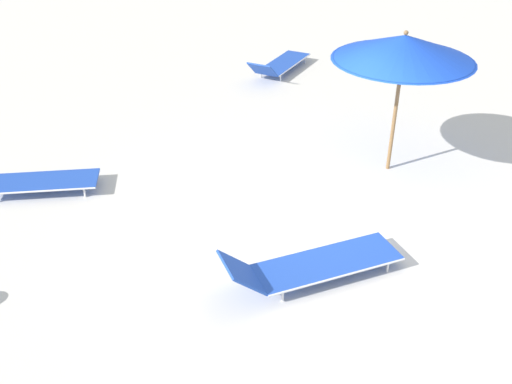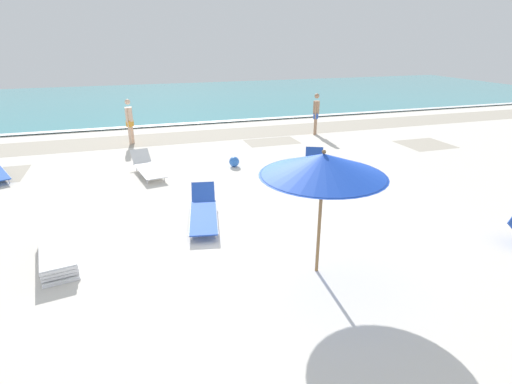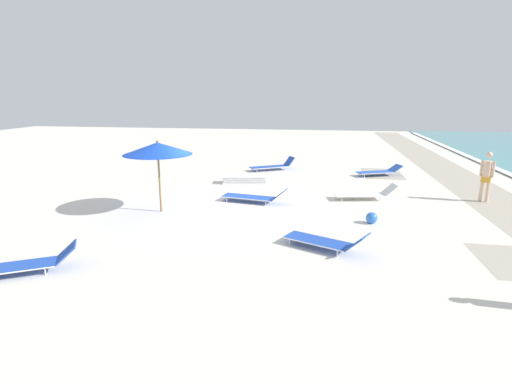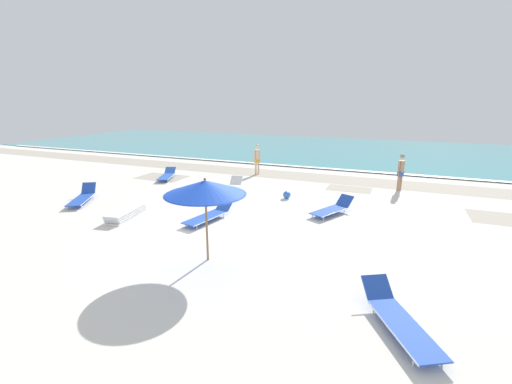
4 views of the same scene
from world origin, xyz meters
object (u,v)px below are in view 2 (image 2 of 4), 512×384
(beachgoer_shoreline_child, at_px, (316,112))
(beach_ball, at_px, (234,162))
(beachgoer_wading_adult, at_px, (129,119))
(beach_umbrella, at_px, (323,165))
(sun_lounger_under_umbrella, at_px, (314,166))
(sun_lounger_beside_umbrella, at_px, (148,167))
(lounger_stack, at_px, (58,252))
(sun_lounger_near_water_right, at_px, (203,211))

(beachgoer_shoreline_child, distance_m, beach_ball, 5.77)
(beachgoer_wading_adult, xyz_separation_m, beach_ball, (3.14, -4.17, -0.83))
(beach_umbrella, relative_size, sun_lounger_under_umbrella, 1.08)
(beachgoer_wading_adult, bearing_deg, sun_lounger_beside_umbrella, -145.20)
(sun_lounger_under_umbrella, bearing_deg, beachgoer_shoreline_child, 89.72)
(lounger_stack, relative_size, beachgoer_wading_adult, 1.12)
(sun_lounger_under_umbrella, xyz_separation_m, sun_lounger_beside_umbrella, (-5.02, 1.44, -0.00))
(beach_umbrella, xyz_separation_m, sun_lounger_near_water_right, (-1.56, 2.80, -1.82))
(beach_umbrella, bearing_deg, beach_ball, 88.47)
(lounger_stack, bearing_deg, beachgoer_shoreline_child, 31.53)
(sun_lounger_beside_umbrella, distance_m, beach_ball, 2.77)
(lounger_stack, distance_m, beachgoer_wading_adult, 9.05)
(sun_lounger_under_umbrella, distance_m, sun_lounger_beside_umbrella, 5.22)
(lounger_stack, relative_size, beachgoer_shoreline_child, 1.12)
(lounger_stack, height_order, sun_lounger_near_water_right, sun_lounger_near_water_right)
(beachgoer_shoreline_child, relative_size, beach_ball, 5.29)
(sun_lounger_near_water_right, distance_m, beachgoer_shoreline_child, 9.59)
(beach_umbrella, height_order, sun_lounger_beside_umbrella, beach_umbrella)
(sun_lounger_under_umbrella, relative_size, beachgoer_wading_adult, 1.20)
(beach_umbrella, bearing_deg, beachgoer_wading_adult, 105.43)
(sun_lounger_beside_umbrella, xyz_separation_m, sun_lounger_near_water_right, (1.03, -3.86, -0.00))
(sun_lounger_under_umbrella, xyz_separation_m, beachgoer_shoreline_child, (2.32, 4.75, 0.78))
(beachgoer_wading_adult, bearing_deg, sun_lounger_near_water_right, -140.39)
(beach_umbrella, height_order, lounger_stack, beach_umbrella)
(sun_lounger_near_water_right, bearing_deg, beach_ball, 75.79)
(sun_lounger_near_water_right, bearing_deg, sun_lounger_under_umbrella, 41.85)
(beach_ball, bearing_deg, sun_lounger_near_water_right, -114.79)
(beach_ball, bearing_deg, beach_umbrella, -91.53)
(lounger_stack, distance_m, beachgoer_shoreline_child, 12.37)
(beach_umbrella, xyz_separation_m, beach_ball, (0.17, 6.56, -1.87))
(sun_lounger_near_water_right, relative_size, beach_ball, 7.04)
(sun_lounger_beside_umbrella, xyz_separation_m, beach_ball, (2.77, -0.10, -0.05))
(beachgoer_shoreline_child, xyz_separation_m, beach_ball, (-4.57, -3.41, -0.83))
(beach_umbrella, height_order, beachgoer_wading_adult, beach_umbrella)
(beachgoer_wading_adult, bearing_deg, lounger_stack, -160.66)
(sun_lounger_near_water_right, bearing_deg, sun_lounger_beside_umbrella, 115.49)
(sun_lounger_beside_umbrella, bearing_deg, beachgoer_shoreline_child, 13.68)
(beach_umbrella, distance_m, beachgoer_wading_adult, 11.18)
(lounger_stack, relative_size, sun_lounger_beside_umbrella, 0.88)
(sun_lounger_near_water_right, bearing_deg, beach_umbrella, -50.25)
(beach_umbrella, relative_size, lounger_stack, 1.16)
(beach_ball, bearing_deg, sun_lounger_under_umbrella, -30.73)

